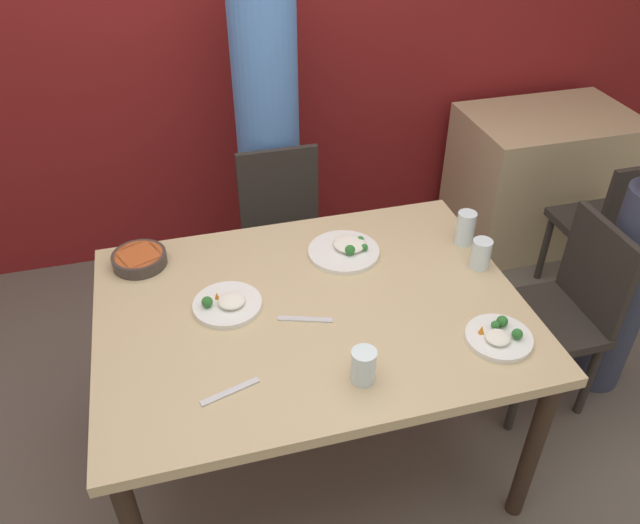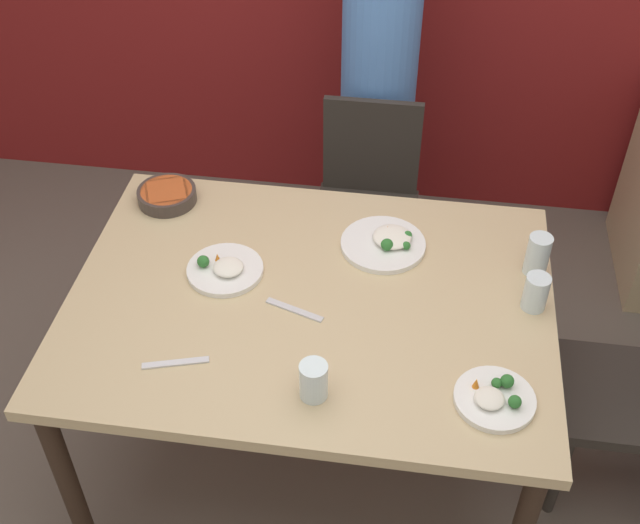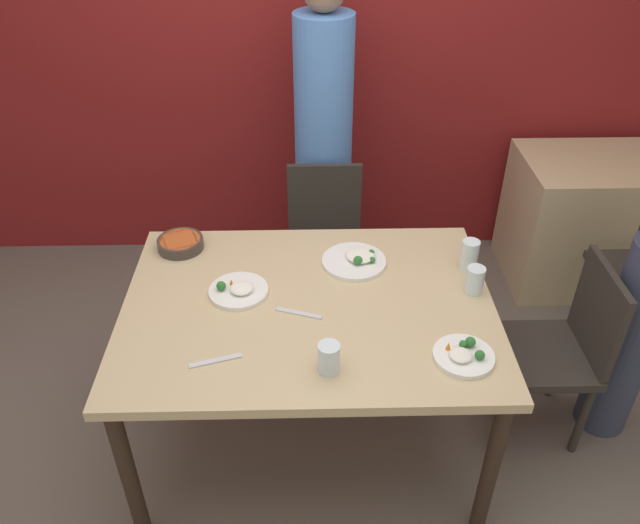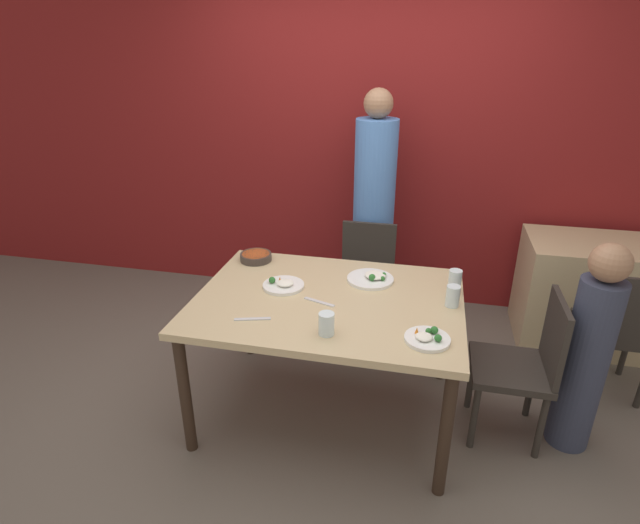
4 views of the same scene
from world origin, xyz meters
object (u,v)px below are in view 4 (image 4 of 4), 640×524
object	(u,v)px
chair_adult_spot	(365,279)
glass_water_tall	(453,296)
bowl_curry	(256,257)
chair_child_spot	(524,363)
plate_rice_adult	(372,278)
person_child	(587,354)
person_adult	(373,218)

from	to	relation	value
chair_adult_spot	glass_water_tall	distance (m)	1.03
bowl_curry	chair_child_spot	bearing A→B (deg)	-12.27
plate_rice_adult	chair_child_spot	bearing A→B (deg)	-14.43
chair_adult_spot	plate_rice_adult	xyz separation A→B (m)	(0.11, -0.60, 0.30)
person_child	bowl_curry	world-z (taller)	person_child
chair_child_spot	plate_rice_adult	xyz separation A→B (m)	(-0.84, 0.22, 0.30)
chair_adult_spot	bowl_curry	size ratio (longest dim) A/B	4.31
chair_child_spot	bowl_curry	xyz separation A→B (m)	(-1.59, 0.35, 0.31)
person_adult	person_child	size ratio (longest dim) A/B	1.49
person_adult	bowl_curry	bearing A→B (deg)	-128.64
person_adult	chair_child_spot	bearing A→B (deg)	-50.11
plate_rice_adult	bowl_curry	bearing A→B (deg)	170.22
chair_adult_spot	glass_water_tall	size ratio (longest dim) A/B	7.48
bowl_curry	plate_rice_adult	xyz separation A→B (m)	(0.74, -0.13, -0.01)
chair_child_spot	person_adult	bearing A→B (deg)	-140.11
plate_rice_adult	glass_water_tall	world-z (taller)	glass_water_tall
chair_adult_spot	person_child	world-z (taller)	person_child
bowl_curry	glass_water_tall	size ratio (longest dim) A/B	1.74
chair_child_spot	chair_adult_spot	bearing A→B (deg)	-130.58
person_adult	plate_rice_adult	bearing A→B (deg)	-83.27
chair_adult_spot	glass_water_tall	bearing A→B (deg)	-55.48
glass_water_tall	person_adult	bearing A→B (deg)	116.11
chair_adult_spot	person_child	bearing A→B (deg)	-33.43
chair_adult_spot	chair_child_spot	xyz separation A→B (m)	(0.95, -0.82, 0.00)
bowl_curry	plate_rice_adult	distance (m)	0.76
person_child	plate_rice_adult	bearing A→B (deg)	169.09
chair_adult_spot	person_adult	xyz separation A→B (m)	(0.00, 0.32, 0.35)
person_child	plate_rice_adult	xyz separation A→B (m)	(-1.13, 0.22, 0.20)
person_child	chair_adult_spot	bearing A→B (deg)	146.57
person_child	glass_water_tall	bearing A→B (deg)	178.91
chair_adult_spot	person_adult	world-z (taller)	person_adult
chair_child_spot	person_adult	distance (m)	1.53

